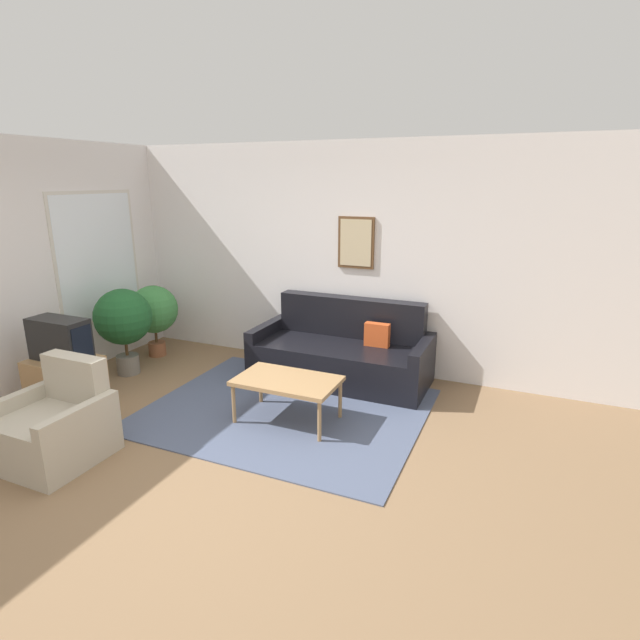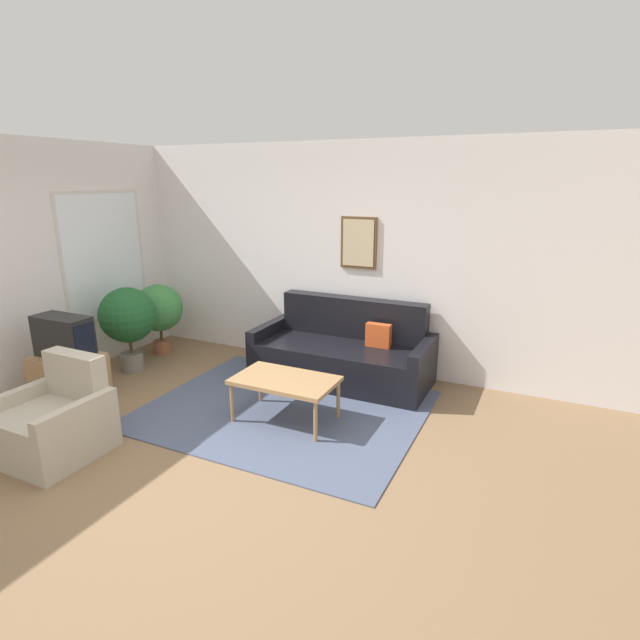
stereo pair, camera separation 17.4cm
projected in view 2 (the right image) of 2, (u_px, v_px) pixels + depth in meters
name	position (u px, v px, depth m)	size (l,w,h in m)	color
ground_plane	(186.00, 464.00, 4.11)	(16.00, 16.00, 0.00)	#846647
area_rug	(285.00, 409.00, 5.08)	(2.71, 2.22, 0.01)	#4C5670
wall_back	(325.00, 257.00, 6.10)	(8.00, 0.09, 2.70)	silver
wall_left_window	(27.00, 267.00, 5.38)	(0.08, 8.00, 2.70)	silver
couch	(344.00, 354.00, 5.79)	(2.02, 0.90, 0.92)	black
coffee_table	(285.00, 382.00, 4.76)	(0.97, 0.59, 0.44)	#A87F51
tv_stand	(70.00, 379.00, 5.20)	(0.65, 0.51, 0.51)	#A87F51
tv	(64.00, 336.00, 5.08)	(0.62, 0.28, 0.43)	black
armchair	(55.00, 423.00, 4.23)	(0.78, 0.76, 0.82)	#B2A893
potted_plant_tall	(128.00, 318.00, 5.93)	(0.66, 0.66, 1.04)	slate
potted_plant_by_window	(159.00, 309.00, 6.56)	(0.62, 0.62, 0.94)	#935638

